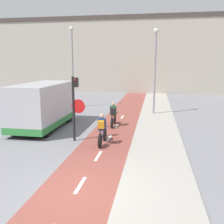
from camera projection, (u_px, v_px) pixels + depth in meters
name	position (u px, v px, depth m)	size (l,w,h in m)	color
ground_plane	(75.00, 194.00, 7.28)	(120.00, 120.00, 0.00)	gray
bike_lane	(75.00, 193.00, 7.28)	(2.37, 60.00, 0.02)	brown
sidewalk_strip	(158.00, 200.00, 6.88)	(2.40, 60.00, 0.05)	#A8A399
building_row_background	(139.00, 55.00, 32.48)	(60.00, 5.20, 9.35)	#B2A899
traffic_light_pole	(75.00, 102.00, 11.85)	(0.67, 0.25, 3.12)	black
street_lamp_far	(72.00, 59.00, 20.63)	(0.36, 0.36, 6.65)	gray
street_lamp_sidewalk	(155.00, 62.00, 17.83)	(0.36, 0.36, 6.13)	gray
cyclist_near	(102.00, 130.00, 11.54)	(0.46, 1.71, 1.47)	black
cyclist_far	(113.00, 115.00, 14.90)	(0.46, 1.69, 1.45)	black
van	(43.00, 106.00, 14.43)	(2.15, 5.12, 2.59)	#B7B7BC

